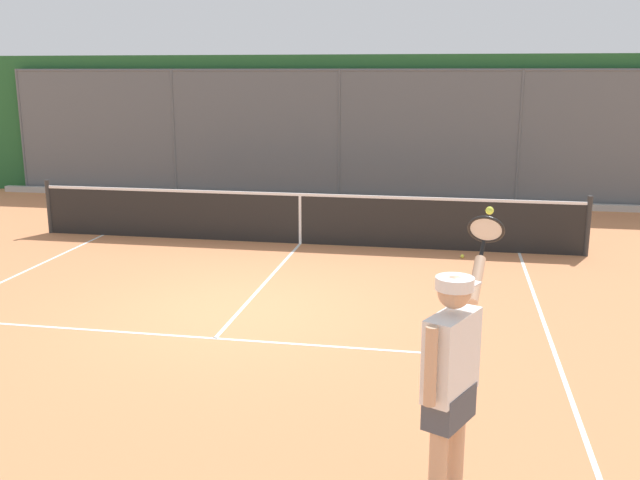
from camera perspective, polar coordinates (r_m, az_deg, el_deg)
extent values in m
plane|color=#C67A4C|center=(9.78, -6.39, -5.62)|extent=(60.00, 60.00, 0.00)
cube|color=white|center=(8.83, -8.39, -7.78)|extent=(6.24, 0.05, 0.01)
cube|color=white|center=(8.91, 18.09, -8.12)|extent=(0.05, 9.10, 0.01)
cube|color=white|center=(11.10, -4.26, -3.25)|extent=(0.05, 5.00, 0.01)
cylinder|color=#565B60|center=(17.57, 15.64, 7.78)|extent=(0.07, 0.07, 3.23)
cylinder|color=#565B60|center=(17.72, 1.54, 8.30)|extent=(0.07, 0.07, 3.23)
cylinder|color=#565B60|center=(18.86, -11.60, 8.34)|extent=(0.07, 0.07, 3.23)
cylinder|color=#565B60|center=(20.84, -22.73, 8.04)|extent=(0.07, 0.07, 3.23)
cylinder|color=#565B60|center=(17.65, 1.57, 13.41)|extent=(17.17, 0.05, 0.05)
cube|color=#565B60|center=(17.72, 1.54, 8.30)|extent=(17.17, 0.02, 3.23)
cube|color=#235B2D|center=(18.34, 1.86, 9.00)|extent=(20.17, 0.90, 3.57)
cube|color=#ADADA8|center=(17.74, 1.42, 3.29)|extent=(18.17, 0.18, 0.15)
cylinder|color=#2D2D2D|center=(13.27, 20.62, 1.04)|extent=(0.09, 0.09, 1.07)
cylinder|color=#2D2D2D|center=(15.24, -20.84, 2.51)|extent=(0.09, 0.09, 1.07)
cube|color=black|center=(13.35, -1.59, 1.62)|extent=(10.18, 0.02, 0.91)
cube|color=white|center=(13.26, -1.61, 3.65)|extent=(10.18, 0.04, 0.05)
cube|color=white|center=(13.35, -1.59, 1.62)|extent=(0.05, 0.04, 0.91)
cylinder|color=tan|center=(5.33, 9.43, -16.71)|extent=(0.13, 0.13, 0.84)
cylinder|color=tan|center=(5.55, 10.81, -15.45)|extent=(0.13, 0.13, 0.84)
cube|color=#474C56|center=(5.28, 10.29, -12.87)|extent=(0.39, 0.49, 0.26)
cube|color=white|center=(5.13, 10.47, -9.02)|extent=(0.41, 0.56, 0.61)
cylinder|color=tan|center=(4.86, 8.84, -9.94)|extent=(0.08, 0.08, 0.56)
cylinder|color=tan|center=(5.42, 12.39, -3.14)|extent=(0.15, 0.41, 0.31)
sphere|color=tan|center=(4.97, 10.69, -4.13)|extent=(0.23, 0.23, 0.23)
cylinder|color=white|center=(4.95, 10.72, -3.42)|extent=(0.36, 0.36, 0.09)
cube|color=white|center=(5.08, 11.32, -3.46)|extent=(0.27, 0.27, 0.02)
cylinder|color=black|center=(5.62, 12.83, -0.79)|extent=(0.06, 0.17, 0.13)
torus|color=black|center=(5.78, 13.13, 0.83)|extent=(0.32, 0.23, 0.26)
cylinder|color=silver|center=(5.78, 13.13, 0.83)|extent=(0.27, 0.18, 0.21)
sphere|color=#D6E042|center=(5.93, 13.40, 2.30)|extent=(0.07, 0.07, 0.07)
sphere|color=#D6E042|center=(12.64, 11.31, -1.28)|extent=(0.07, 0.07, 0.07)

